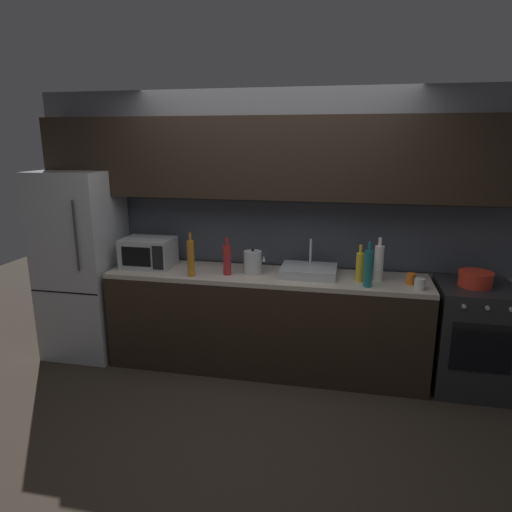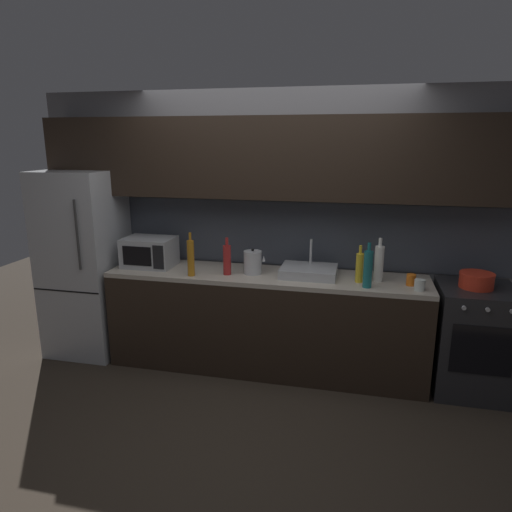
{
  "view_description": "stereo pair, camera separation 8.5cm",
  "coord_description": "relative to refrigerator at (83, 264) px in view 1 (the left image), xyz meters",
  "views": [
    {
      "loc": [
        0.71,
        -2.94,
        2.06
      ],
      "look_at": [
        -0.09,
        0.9,
        1.06
      ],
      "focal_mm": 32.24,
      "sensor_mm": 36.0,
      "label": 1
    },
    {
      "loc": [
        0.8,
        -2.92,
        2.06
      ],
      "look_at": [
        -0.09,
        0.9,
        1.06
      ],
      "focal_mm": 32.24,
      "sensor_mm": 36.0,
      "label": 2
    }
  ],
  "objects": [
    {
      "name": "wine_bottle_amber",
      "position": [
        1.17,
        -0.2,
        0.17
      ],
      "size": [
        0.06,
        0.06,
        0.38
      ],
      "color": "#B27019",
      "rests_on": "counter_run"
    },
    {
      "name": "wine_bottle_white",
      "position": [
        2.76,
        0.01,
        0.17
      ],
      "size": [
        0.08,
        0.08,
        0.37
      ],
      "color": "silver",
      "rests_on": "counter_run"
    },
    {
      "name": "wine_bottle_teal",
      "position": [
        2.67,
        -0.19,
        0.17
      ],
      "size": [
        0.07,
        0.07,
        0.37
      ],
      "color": "#19666B",
      "rests_on": "counter_run"
    },
    {
      "name": "wine_bottle_yellow",
      "position": [
        2.6,
        -0.06,
        0.14
      ],
      "size": [
        0.06,
        0.06,
        0.31
      ],
      "color": "gold",
      "rests_on": "counter_run"
    },
    {
      "name": "mug_orange",
      "position": [
        3.02,
        -0.05,
        0.06
      ],
      "size": [
        0.07,
        0.07,
        0.09
      ],
      "primitive_type": "cylinder",
      "color": "orange",
      "rests_on": "counter_run"
    },
    {
      "name": "refrigerator",
      "position": [
        0.0,
        0.0,
        0.0
      ],
      "size": [
        0.68,
        0.69,
        1.78
      ],
      "color": "#ADAFB5",
      "rests_on": "ground"
    },
    {
      "name": "mug_clear",
      "position": [
        3.07,
        -0.17,
        0.05
      ],
      "size": [
        0.08,
        0.08,
        0.09
      ],
      "primitive_type": "cylinder",
      "color": "silver",
      "rests_on": "counter_run"
    },
    {
      "name": "oven_range",
      "position": [
        3.55,
        -0.0,
        -0.44
      ],
      "size": [
        0.6,
        0.62,
        0.9
      ],
      "color": "#232326",
      "rests_on": "ground"
    },
    {
      "name": "counter_run",
      "position": [
        1.79,
        0.0,
        -0.44
      ],
      "size": [
        2.83,
        0.6,
        0.9
      ],
      "color": "black",
      "rests_on": "ground"
    },
    {
      "name": "microwave",
      "position": [
        0.68,
        0.02,
        0.14
      ],
      "size": [
        0.46,
        0.35,
        0.27
      ],
      "color": "#A8AAAF",
      "rests_on": "counter_run"
    },
    {
      "name": "cooking_pot",
      "position": [
        3.52,
        0.0,
        0.07
      ],
      "size": [
        0.27,
        0.27,
        0.12
      ],
      "color": "red",
      "rests_on": "oven_range"
    },
    {
      "name": "wine_bottle_red",
      "position": [
        1.47,
        -0.09,
        0.15
      ],
      "size": [
        0.07,
        0.07,
        0.33
      ],
      "color": "#A82323",
      "rests_on": "counter_run"
    },
    {
      "name": "back_wall",
      "position": [
        1.79,
        0.3,
        0.66
      ],
      "size": [
        4.57,
        0.44,
        2.5
      ],
      "color": "slate",
      "rests_on": "ground"
    },
    {
      "name": "sink_basin",
      "position": [
        2.17,
        0.03,
        0.05
      ],
      "size": [
        0.48,
        0.38,
        0.3
      ],
      "color": "#ADAFB5",
      "rests_on": "counter_run"
    },
    {
      "name": "ground_plane",
      "position": [
        1.79,
        -0.9,
        -0.89
      ],
      "size": [
        10.0,
        10.0,
        0.0
      ],
      "primitive_type": "plane",
      "color": "#2D261E"
    },
    {
      "name": "mug_green",
      "position": [
        2.66,
        0.12,
        0.06
      ],
      "size": [
        0.08,
        0.08,
        0.1
      ],
      "primitive_type": "cylinder",
      "color": "#1E6B2D",
      "rests_on": "counter_run"
    },
    {
      "name": "kettle",
      "position": [
        1.68,
        -0.01,
        0.11
      ],
      "size": [
        0.19,
        0.16,
        0.23
      ],
      "color": "#B7BABF",
      "rests_on": "counter_run"
    }
  ]
}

